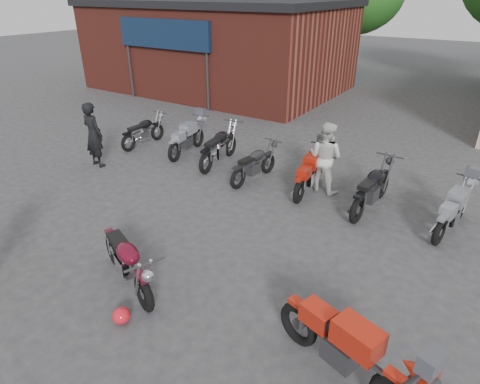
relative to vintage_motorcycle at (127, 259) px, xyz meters
The scene contains 15 objects.
ground 1.05m from the vintage_motorcycle, ahead, with size 90.00×90.00×0.00m, color #333336.
brick_building 16.31m from the vintage_motorcycle, 120.05° to the left, with size 12.00×8.00×4.00m, color maroon.
tree_1 22.66m from the vintage_motorcycle, 100.62° to the left, with size 5.92×5.92×7.40m, color #175015, non-canonical shape.
vintage_motorcycle is the anchor object (origin of this frame).
sportbike 3.82m from the vintage_motorcycle, ahead, with size 2.15×0.71×1.25m, color red, non-canonical shape.
helmet 0.98m from the vintage_motorcycle, 51.77° to the right, with size 0.29×0.29×0.26m, color red.
person_dark 5.95m from the vintage_motorcycle, 145.98° to the left, with size 0.69×0.45×1.90m, color black.
person_light 5.60m from the vintage_motorcycle, 76.21° to the left, with size 0.89×0.69×1.83m, color silver.
row_bike_0 7.31m from the vintage_motorcycle, 133.23° to the left, with size 1.83×0.60×1.06m, color black, non-canonical shape.
row_bike_1 6.44m from the vintage_motorcycle, 120.81° to the left, with size 1.98×0.65×1.15m, color gray, non-canonical shape.
row_bike_2 5.74m from the vintage_motorcycle, 109.86° to the left, with size 2.09×0.69×1.21m, color black, non-canonical shape.
row_bike_3 5.00m from the vintage_motorcycle, 95.40° to the left, with size 1.82×0.60×1.05m, color black, non-canonical shape.
row_bike_4 5.30m from the vintage_motorcycle, 78.49° to the left, with size 1.97×0.65×1.14m, color #AE1F0E, non-canonical shape.
row_bike_5 5.76m from the vintage_motorcycle, 62.27° to the left, with size 2.09×0.69×1.21m, color black, non-canonical shape.
row_bike_6 6.74m from the vintage_motorcycle, 49.01° to the left, with size 1.92×0.63×1.11m, color gray, non-canonical shape.
Camera 1 is at (3.82, -3.68, 4.70)m, focal length 30.00 mm.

